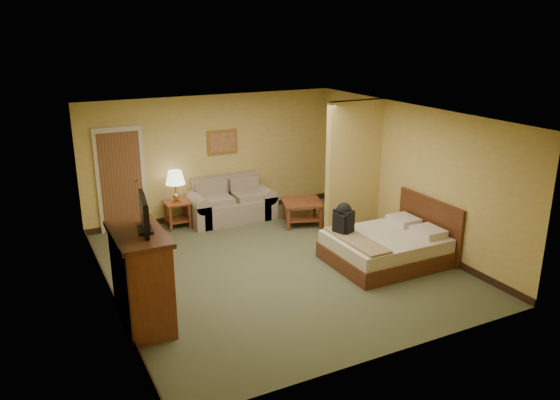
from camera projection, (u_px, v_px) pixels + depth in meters
floor at (277, 266)px, 9.37m from camera, size 6.00×6.00×0.00m
ceiling at (276, 115)px, 8.58m from camera, size 6.00×6.00×0.00m
back_wall at (213, 157)px, 11.53m from camera, size 5.50×0.02×2.60m
left_wall at (105, 219)px, 7.80m from camera, size 0.02×6.00×2.60m
right_wall at (409, 174)px, 10.16m from camera, size 0.02×6.00×2.60m
partition at (354, 167)px, 10.69m from camera, size 1.20×0.15×2.60m
door at (121, 181)px, 10.74m from camera, size 0.94×0.16×2.10m
baseboard at (216, 212)px, 11.90m from camera, size 5.50×0.02×0.12m
loveseat at (231, 206)px, 11.56m from camera, size 1.80×0.84×0.91m
side_table at (177, 210)px, 11.11m from camera, size 0.49×0.49×0.54m
table_lamp at (175, 178)px, 10.90m from camera, size 0.39×0.39×0.65m
coffee_table at (302, 208)px, 11.27m from camera, size 0.99×0.99×0.50m
wall_picture at (222, 142)px, 11.50m from camera, size 0.67×0.04×0.52m
dresser at (142, 278)px, 7.36m from camera, size 0.67×1.27×1.36m
tv at (144, 215)px, 7.13m from camera, size 0.24×0.77×0.47m
bed at (388, 246)px, 9.48m from camera, size 1.93×1.60×1.04m
backpack at (344, 217)px, 9.36m from camera, size 0.31×0.38×0.56m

